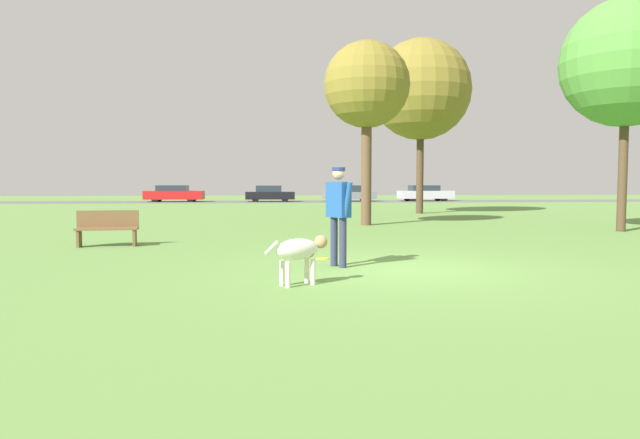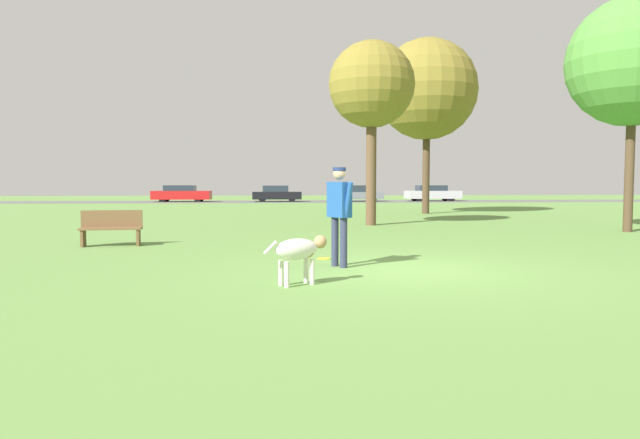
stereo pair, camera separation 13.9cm
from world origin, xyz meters
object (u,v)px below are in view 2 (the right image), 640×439
(person, at_px, (339,207))
(parked_car_black, at_px, (277,194))
(dog, at_px, (299,251))
(parked_car_silver, at_px, (432,193))
(parked_car_grey, at_px, (356,194))
(parked_car_red, at_px, (181,194))
(park_bench, at_px, (111,227))
(tree_far_right, at_px, (427,90))
(frisbee, at_px, (324,259))
(tree_mid_center, at_px, (372,86))
(tree_near_right, at_px, (633,62))

(person, relative_size, parked_car_black, 0.45)
(dog, height_order, parked_car_silver, parked_car_silver)
(dog, height_order, parked_car_grey, parked_car_grey)
(parked_car_red, relative_size, park_bench, 3.23)
(tree_far_right, height_order, park_bench, tree_far_right)
(frisbee, xyz_separation_m, tree_mid_center, (2.46, 8.84, 4.86))
(dog, distance_m, parked_car_grey, 38.34)
(person, distance_m, tree_mid_center, 10.85)
(park_bench, bearing_deg, tree_near_right, 4.81)
(tree_mid_center, relative_size, parked_car_silver, 1.43)
(frisbee, relative_size, tree_mid_center, 0.04)
(dog, distance_m, tree_mid_center, 12.80)
(frisbee, height_order, parked_car_grey, parked_car_grey)
(park_bench, bearing_deg, parked_car_red, 90.42)
(dog, distance_m, frisbee, 2.91)
(frisbee, bearing_deg, parked_car_black, 91.14)
(dog, height_order, tree_far_right, tree_far_right)
(frisbee, distance_m, parked_car_red, 36.22)
(parked_car_grey, relative_size, parked_car_silver, 0.95)
(parked_car_red, bearing_deg, tree_near_right, -57.00)
(parked_car_grey, bearing_deg, tree_far_right, -89.38)
(frisbee, bearing_deg, tree_mid_center, 74.46)
(tree_near_right, height_order, parked_car_silver, tree_near_right)
(tree_mid_center, bearing_deg, dog, -104.76)
(frisbee, height_order, tree_far_right, tree_far_right)
(parked_car_grey, bearing_deg, tree_near_right, -83.71)
(dog, xyz_separation_m, parked_car_black, (-0.09, 37.68, 0.13))
(parked_car_silver, bearing_deg, tree_far_right, -109.04)
(person, relative_size, tree_mid_center, 0.27)
(frisbee, relative_size, parked_car_silver, 0.06)
(person, height_order, parked_car_black, person)
(parked_car_silver, height_order, park_bench, parked_car_silver)
(parked_car_silver, bearing_deg, tree_mid_center, -112.45)
(parked_car_red, bearing_deg, park_bench, -82.17)
(parked_car_grey, bearing_deg, parked_car_red, 177.46)
(person, xyz_separation_m, dog, (-0.79, -1.74, -0.56))
(park_bench, bearing_deg, person, -43.24)
(parked_car_grey, distance_m, parked_car_silver, 6.43)
(tree_mid_center, height_order, tree_far_right, tree_far_right)
(dog, bearing_deg, tree_mid_center, 46.48)
(parked_car_black, height_order, park_bench, parked_car_black)
(tree_mid_center, bearing_deg, frisbee, -105.54)
(parked_car_black, relative_size, parked_car_silver, 0.87)
(frisbee, bearing_deg, parked_car_red, 103.24)
(frisbee, height_order, tree_near_right, tree_near_right)
(tree_far_right, bearing_deg, tree_mid_center, -118.22)
(tree_mid_center, bearing_deg, parked_car_silver, 69.80)
(person, relative_size, dog, 1.79)
(dog, xyz_separation_m, parked_car_grey, (6.35, 37.82, 0.13))
(parked_car_red, bearing_deg, tree_mid_center, -66.15)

